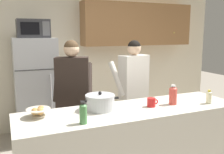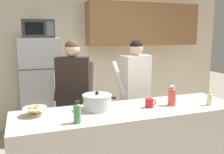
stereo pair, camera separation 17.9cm
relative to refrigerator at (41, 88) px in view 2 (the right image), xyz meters
The scene contains 12 objects.
back_wall_unit 1.28m from the refrigerator, 20.56° to the left, with size 6.00×0.48×2.60m.
kitchen_island 2.03m from the refrigerator, 67.52° to the right, with size 2.39×0.68×0.92m, color silver.
refrigerator is the anchor object (origin of this frame).
microwave 0.95m from the refrigerator, 89.93° to the right, with size 0.48×0.37×0.28m.
person_near_pot 1.12m from the refrigerator, 72.58° to the right, with size 0.59×0.53×1.62m.
person_by_sink 1.59m from the refrigerator, 39.56° to the right, with size 0.55×0.49×1.61m.
cooking_pot 1.81m from the refrigerator, 75.88° to the right, with size 0.42×0.30×0.20m.
coffee_mug 2.11m from the refrigerator, 61.98° to the right, with size 0.13×0.09×0.10m.
bread_bowl 1.74m from the refrigerator, 95.79° to the right, with size 0.23×0.23×0.10m.
bottle_near_edge 2.08m from the refrigerator, 85.50° to the right, with size 0.07×0.07×0.20m.
bottle_mid_counter 2.27m from the refrigerator, 56.23° to the right, with size 0.09×0.09×0.22m.
bottle_far_corner 2.60m from the refrigerator, 50.66° to the right, with size 0.06×0.06×0.15m.
Camera 2 is at (-1.04, -2.30, 1.70)m, focal length 40.23 mm.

